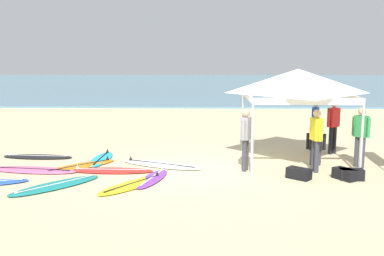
{
  "coord_description": "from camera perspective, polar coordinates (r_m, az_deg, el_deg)",
  "views": [
    {
      "loc": [
        0.15,
        -12.17,
        3.25
      ],
      "look_at": [
        -0.18,
        1.16,
        1.0
      ],
      "focal_mm": 42.71,
      "sensor_mm": 36.0,
      "label": 1
    }
  ],
  "objects": [
    {
      "name": "surfboard_pink",
      "position": [
        13.31,
        -19.31,
        -4.95
      ],
      "size": [
        2.63,
        1.04,
        0.19
      ],
      "color": "pink",
      "rests_on": "ground"
    },
    {
      "name": "person_blue",
      "position": [
        15.12,
        15.11,
        0.64
      ],
      "size": [
        0.31,
        0.53,
        1.71
      ],
      "color": "black",
      "rests_on": "ground"
    },
    {
      "name": "gear_bag_on_sand",
      "position": [
        12.12,
        13.19,
        -5.55
      ],
      "size": [
        0.67,
        0.63,
        0.28
      ],
      "primitive_type": "cube",
      "rotation": [
        0.0,
        0.0,
        2.44
      ],
      "color": "black",
      "rests_on": "ground"
    },
    {
      "name": "person_green",
      "position": [
        13.61,
        20.32,
        -0.59
      ],
      "size": [
        0.4,
        0.44,
        1.71
      ],
      "color": "#383842",
      "rests_on": "ground"
    },
    {
      "name": "ground_plane",
      "position": [
        12.6,
        0.69,
        -5.37
      ],
      "size": [
        80.0,
        80.0,
        0.0
      ],
      "primitive_type": "plane",
      "color": "beige"
    },
    {
      "name": "surfboard_black",
      "position": [
        14.9,
        -18.75,
        -3.4
      ],
      "size": [
        2.22,
        0.75,
        0.19
      ],
      "color": "black",
      "rests_on": "ground"
    },
    {
      "name": "surfboard_cyan",
      "position": [
        14.08,
        -11.29,
        -3.81
      ],
      "size": [
        0.6,
        1.97,
        0.19
      ],
      "color": "#23B2CC",
      "rests_on": "ground"
    },
    {
      "name": "surfboard_teal",
      "position": [
        11.64,
        -16.7,
        -6.87
      ],
      "size": [
        2.11,
        2.22,
        0.19
      ],
      "color": "#19847F",
      "rests_on": "ground"
    },
    {
      "name": "surfboard_yellow",
      "position": [
        11.32,
        -7.4,
        -7.0
      ],
      "size": [
        1.78,
        2.12,
        0.19
      ],
      "color": "yellow",
      "rests_on": "ground"
    },
    {
      "name": "gear_bag_near_tent",
      "position": [
        12.42,
        19.28,
        -5.48
      ],
      "size": [
        0.62,
        0.36,
        0.28
      ],
      "primitive_type": "cube",
      "rotation": [
        0.0,
        0.0,
        3.08
      ],
      "color": "black",
      "rests_on": "ground"
    },
    {
      "name": "surfboard_red",
      "position": [
        12.69,
        -10.06,
        -5.24
      ],
      "size": [
        2.31,
        0.68,
        0.19
      ],
      "color": "red",
      "rests_on": "ground"
    },
    {
      "name": "person_grey",
      "position": [
        12.5,
        6.72,
        -0.91
      ],
      "size": [
        0.34,
        0.51,
        1.71
      ],
      "color": "#383842",
      "rests_on": "ground"
    },
    {
      "name": "person_black",
      "position": [
        13.57,
        15.22,
        -1.78
      ],
      "size": [
        0.54,
        0.3,
        1.2
      ],
      "color": "#383842",
      "rests_on": "ground"
    },
    {
      "name": "gear_bag_by_pole",
      "position": [
        12.38,
        18.54,
        -5.48
      ],
      "size": [
        0.59,
        0.68,
        0.28
      ],
      "primitive_type": "cube",
      "rotation": [
        0.0,
        0.0,
        2.14
      ],
      "color": "black",
      "rests_on": "ground"
    },
    {
      "name": "surfboard_purple",
      "position": [
        11.77,
        -5.0,
        -6.3
      ],
      "size": [
        0.94,
        1.9,
        0.19
      ],
      "color": "purple",
      "rests_on": "ground"
    },
    {
      "name": "person_red",
      "position": [
        15.15,
        17.23,
        0.56
      ],
      "size": [
        0.46,
        0.39,
        1.71
      ],
      "color": "black",
      "rests_on": "ground"
    },
    {
      "name": "canopy_tent",
      "position": [
        13.6,
        13.07,
        5.69
      ],
      "size": [
        2.99,
        2.99,
        2.75
      ],
      "color": "#B7B7BC",
      "rests_on": "ground"
    },
    {
      "name": "person_yellow",
      "position": [
        12.75,
        15.23,
        -0.99
      ],
      "size": [
        0.29,
        0.54,
        1.71
      ],
      "color": "#383842",
      "rests_on": "ground"
    },
    {
      "name": "surfboard_white",
      "position": [
        13.18,
        -3.91,
        -4.57
      ],
      "size": [
        2.56,
        1.62,
        0.19
      ],
      "color": "white",
      "rests_on": "ground"
    },
    {
      "name": "surfboard_orange",
      "position": [
        13.36,
        -13.79,
        -4.63
      ],
      "size": [
        2.02,
        2.03,
        0.19
      ],
      "color": "orange",
      "rests_on": "ground"
    },
    {
      "name": "sea",
      "position": [
        44.09,
        1.21,
        5.41
      ],
      "size": [
        80.0,
        36.0,
        0.1
      ],
      "primitive_type": "cube",
      "color": "#568499",
      "rests_on": "ground"
    }
  ]
}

